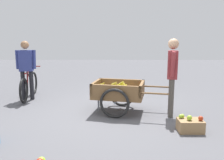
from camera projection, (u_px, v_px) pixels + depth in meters
ground_plane at (108, 114)px, 5.28m from camera, size 24.00×24.00×0.00m
fruit_cart at (118, 93)px, 5.33m from camera, size 1.77×1.10×0.72m
vendor_person at (172, 70)px, 4.99m from camera, size 0.27×0.55×1.65m
bicycle at (29, 86)px, 6.54m from camera, size 0.46×1.66×0.85m
cyclist_person at (26, 65)px, 6.28m from camera, size 0.52×0.23×1.58m
apple_crate at (190, 125)px, 4.28m from camera, size 0.44×0.32×0.31m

